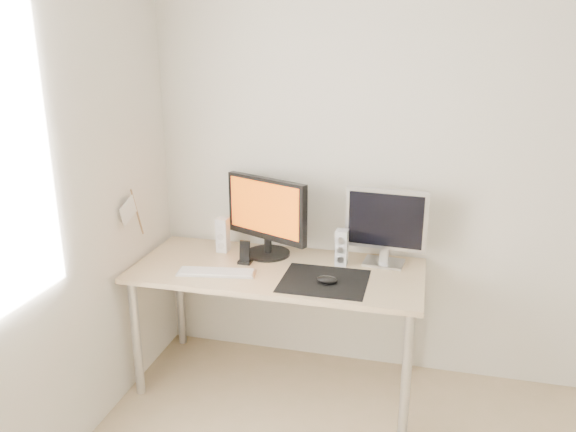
{
  "coord_description": "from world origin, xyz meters",
  "views": [
    {
      "loc": [
        -0.17,
        -1.4,
        1.94
      ],
      "look_at": [
        -0.89,
        1.47,
        1.01
      ],
      "focal_mm": 35.0,
      "sensor_mm": 36.0,
      "label": 1
    }
  ],
  "objects_px": {
    "desk": "(277,281)",
    "keyboard": "(216,272)",
    "mouse": "(327,280)",
    "speaker_left": "(223,235)",
    "speaker_right": "(342,248)",
    "second_monitor": "(386,223)",
    "main_monitor": "(267,214)",
    "phone_dock": "(245,256)"
  },
  "relations": [
    {
      "from": "main_monitor",
      "to": "phone_dock",
      "type": "relative_size",
      "value": 3.9
    },
    {
      "from": "keyboard",
      "to": "speaker_left",
      "type": "bearing_deg",
      "value": 104.0
    },
    {
      "from": "desk",
      "to": "second_monitor",
      "type": "height_order",
      "value": "second_monitor"
    },
    {
      "from": "speaker_right",
      "to": "main_monitor",
      "type": "bearing_deg",
      "value": 174.74
    },
    {
      "from": "speaker_left",
      "to": "speaker_right",
      "type": "height_order",
      "value": "same"
    },
    {
      "from": "main_monitor",
      "to": "keyboard",
      "type": "height_order",
      "value": "main_monitor"
    },
    {
      "from": "second_monitor",
      "to": "phone_dock",
      "type": "bearing_deg",
      "value": -166.83
    },
    {
      "from": "desk",
      "to": "main_monitor",
      "type": "xyz_separation_m",
      "value": [
        -0.11,
        0.18,
        0.33
      ]
    },
    {
      "from": "second_monitor",
      "to": "keyboard",
      "type": "bearing_deg",
      "value": -157.58
    },
    {
      "from": "main_monitor",
      "to": "speaker_left",
      "type": "relative_size",
      "value": 2.54
    },
    {
      "from": "mouse",
      "to": "speaker_left",
      "type": "bearing_deg",
      "value": 155.19
    },
    {
      "from": "main_monitor",
      "to": "keyboard",
      "type": "distance_m",
      "value": 0.45
    },
    {
      "from": "desk",
      "to": "main_monitor",
      "type": "bearing_deg",
      "value": 122.08
    },
    {
      "from": "mouse",
      "to": "speaker_right",
      "type": "relative_size",
      "value": 0.53
    },
    {
      "from": "phone_dock",
      "to": "second_monitor",
      "type": "bearing_deg",
      "value": 13.17
    },
    {
      "from": "mouse",
      "to": "desk",
      "type": "relative_size",
      "value": 0.07
    },
    {
      "from": "desk",
      "to": "speaker_left",
      "type": "xyz_separation_m",
      "value": [
        -0.38,
        0.18,
        0.18
      ]
    },
    {
      "from": "main_monitor",
      "to": "speaker_right",
      "type": "height_order",
      "value": "main_monitor"
    },
    {
      "from": "main_monitor",
      "to": "second_monitor",
      "type": "height_order",
      "value": "main_monitor"
    },
    {
      "from": "mouse",
      "to": "speaker_right",
      "type": "height_order",
      "value": "speaker_right"
    },
    {
      "from": "phone_dock",
      "to": "mouse",
      "type": "bearing_deg",
      "value": -18.42
    },
    {
      "from": "second_monitor",
      "to": "keyboard",
      "type": "xyz_separation_m",
      "value": [
        -0.87,
        -0.36,
        -0.23
      ]
    },
    {
      "from": "mouse",
      "to": "desk",
      "type": "distance_m",
      "value": 0.35
    },
    {
      "from": "keyboard",
      "to": "speaker_right",
      "type": "bearing_deg",
      "value": 24.38
    },
    {
      "from": "main_monitor",
      "to": "second_monitor",
      "type": "xyz_separation_m",
      "value": [
        0.68,
        0.03,
        -0.01
      ]
    },
    {
      "from": "desk",
      "to": "keyboard",
      "type": "height_order",
      "value": "keyboard"
    },
    {
      "from": "speaker_left",
      "to": "desk",
      "type": "bearing_deg",
      "value": -24.86
    },
    {
      "from": "second_monitor",
      "to": "mouse",
      "type": "bearing_deg",
      "value": -127.17
    },
    {
      "from": "second_monitor",
      "to": "keyboard",
      "type": "distance_m",
      "value": 0.97
    },
    {
      "from": "main_monitor",
      "to": "mouse",
      "type": "bearing_deg",
      "value": -37.37
    },
    {
      "from": "mouse",
      "to": "main_monitor",
      "type": "xyz_separation_m",
      "value": [
        -0.42,
        0.32,
        0.23
      ]
    },
    {
      "from": "speaker_right",
      "to": "keyboard",
      "type": "height_order",
      "value": "speaker_right"
    },
    {
      "from": "desk",
      "to": "speaker_left",
      "type": "bearing_deg",
      "value": 155.14
    },
    {
      "from": "speaker_right",
      "to": "desk",
      "type": "bearing_deg",
      "value": -157.97
    },
    {
      "from": "main_monitor",
      "to": "second_monitor",
      "type": "relative_size",
      "value": 1.15
    },
    {
      "from": "mouse",
      "to": "keyboard",
      "type": "relative_size",
      "value": 0.25
    },
    {
      "from": "desk",
      "to": "speaker_left",
      "type": "distance_m",
      "value": 0.46
    },
    {
      "from": "mouse",
      "to": "second_monitor",
      "type": "xyz_separation_m",
      "value": [
        0.26,
        0.35,
        0.22
      ]
    },
    {
      "from": "speaker_right",
      "to": "speaker_left",
      "type": "bearing_deg",
      "value": 176.66
    },
    {
      "from": "mouse",
      "to": "desk",
      "type": "bearing_deg",
      "value": 155.25
    },
    {
      "from": "speaker_right",
      "to": "keyboard",
      "type": "distance_m",
      "value": 0.71
    },
    {
      "from": "second_monitor",
      "to": "phone_dock",
      "type": "distance_m",
      "value": 0.81
    }
  ]
}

